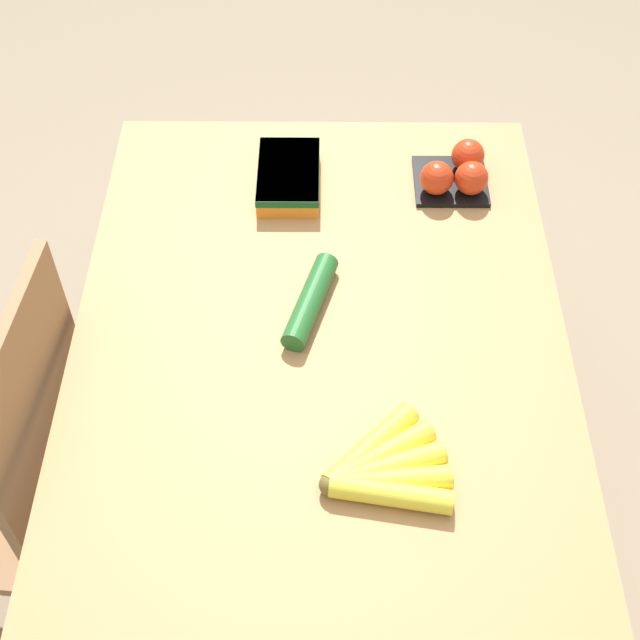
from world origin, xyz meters
TOP-DOWN VIEW (x-y plane):
  - ground_plane at (0.00, 0.00)m, footprint 12.00×12.00m
  - dining_table at (0.00, 0.00)m, footprint 1.17×0.86m
  - chair at (-0.13, 0.59)m, footprint 0.46×0.44m
  - banana_bunch at (-0.29, -0.10)m, footprint 0.19×0.20m
  - tomato_pack at (0.38, -0.27)m, footprint 0.15×0.15m
  - carrot_bag at (0.38, 0.07)m, footprint 0.19×0.12m
  - cucumber_near at (0.05, 0.02)m, footprint 0.21×0.10m

SIDE VIEW (x-z plane):
  - ground_plane at x=0.00m, z-range 0.00..0.00m
  - chair at x=-0.13m, z-range 0.02..0.94m
  - dining_table at x=0.00m, z-range 0.26..1.01m
  - banana_bunch at x=-0.29m, z-range 0.75..0.79m
  - cucumber_near at x=0.05m, z-range 0.75..0.79m
  - carrot_bag at x=0.38m, z-range 0.75..0.80m
  - tomato_pack at x=0.38m, z-range 0.75..0.82m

